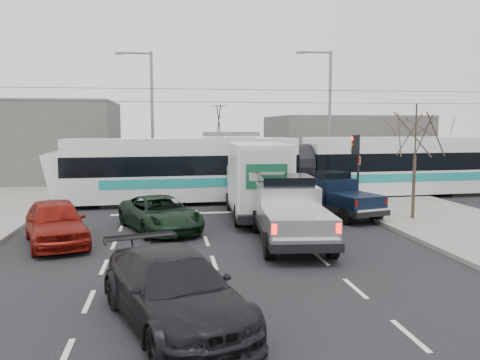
{
  "coord_description": "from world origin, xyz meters",
  "views": [
    {
      "loc": [
        -3.1,
        -18.23,
        4.21
      ],
      "look_at": [
        0.12,
        3.96,
        1.8
      ],
      "focal_mm": 38.0,
      "sensor_mm": 36.0,
      "label": 1
    }
  ],
  "objects": [
    {
      "name": "tram",
      "position": [
        4.36,
        9.67,
        1.87
      ],
      "size": [
        25.91,
        4.54,
        5.26
      ],
      "rotation": [
        0.0,
        0.0,
        0.08
      ],
      "color": "white",
      "rests_on": "ground"
    },
    {
      "name": "rails",
      "position": [
        0.0,
        10.0,
        0.01
      ],
      "size": [
        60.0,
        1.6,
        0.03
      ],
      "primitive_type": "cube",
      "color": "#33302D",
      "rests_on": "ground"
    },
    {
      "name": "green_car",
      "position": [
        -3.39,
        2.11,
        0.69
      ],
      "size": [
        3.82,
        5.45,
        1.38
      ],
      "primitive_type": "imported",
      "rotation": [
        0.0,
        0.0,
        0.34
      ],
      "color": "black",
      "rests_on": "ground"
    },
    {
      "name": "street_lamp_far",
      "position": [
        -4.19,
        16.0,
        5.11
      ],
      "size": [
        2.38,
        0.25,
        9.0
      ],
      "color": "slate",
      "rests_on": "ground"
    },
    {
      "name": "bare_tree",
      "position": [
        7.6,
        2.5,
        3.79
      ],
      "size": [
        2.4,
        2.4,
        5.0
      ],
      "color": "#47382B",
      "rests_on": "ground"
    },
    {
      "name": "traffic_signal",
      "position": [
        6.47,
        6.5,
        2.74
      ],
      "size": [
        0.44,
        0.44,
        3.6
      ],
      "color": "black",
      "rests_on": "ground"
    },
    {
      "name": "catenary",
      "position": [
        0.0,
        10.0,
        3.88
      ],
      "size": [
        60.0,
        0.2,
        7.0
      ],
      "color": "black",
      "rests_on": "ground"
    },
    {
      "name": "dark_car",
      "position": [
        -2.99,
        -7.75,
        0.77
      ],
      "size": [
        3.73,
        5.69,
        1.53
      ],
      "primitive_type": "imported",
      "rotation": [
        0.0,
        0.0,
        0.33
      ],
      "color": "black",
      "rests_on": "ground"
    },
    {
      "name": "red_car",
      "position": [
        -7.03,
        0.24,
        0.81
      ],
      "size": [
        3.23,
        5.08,
        1.61
      ],
      "primitive_type": "imported",
      "rotation": [
        0.0,
        0.0,
        0.3
      ],
      "color": "maroon",
      "rests_on": "ground"
    },
    {
      "name": "building_left",
      "position": [
        -14.0,
        22.0,
        3.0
      ],
      "size": [
        14.0,
        10.0,
        6.0
      ],
      "primitive_type": "cube",
      "color": "slate",
      "rests_on": "ground"
    },
    {
      "name": "silver_pickup",
      "position": [
        1.26,
        -0.47,
        1.16
      ],
      "size": [
        2.73,
        6.6,
        2.34
      ],
      "rotation": [
        0.0,
        0.0,
        -0.08
      ],
      "color": "black",
      "rests_on": "ground"
    },
    {
      "name": "navy_pickup",
      "position": [
        4.69,
        4.24,
        1.0
      ],
      "size": [
        3.01,
        5.12,
        2.04
      ],
      "rotation": [
        0.0,
        0.0,
        0.28
      ],
      "color": "black",
      "rests_on": "ground"
    },
    {
      "name": "box_truck",
      "position": [
        0.93,
        4.23,
        1.7
      ],
      "size": [
        2.66,
        6.96,
        3.43
      ],
      "rotation": [
        0.0,
        0.0,
        -0.05
      ],
      "color": "black",
      "rests_on": "ground"
    },
    {
      "name": "sidewalk_right",
      "position": [
        9.0,
        0.0,
        0.07
      ],
      "size": [
        6.0,
        60.0,
        0.15
      ],
      "primitive_type": "cube",
      "color": "gray",
      "rests_on": "ground"
    },
    {
      "name": "ground",
      "position": [
        0.0,
        0.0,
        0.0
      ],
      "size": [
        120.0,
        120.0,
        0.0
      ],
      "primitive_type": "plane",
      "color": "black",
      "rests_on": "ground"
    },
    {
      "name": "building_right",
      "position": [
        12.0,
        24.0,
        2.5
      ],
      "size": [
        12.0,
        10.0,
        5.0
      ],
      "primitive_type": "cube",
      "color": "slate",
      "rests_on": "ground"
    },
    {
      "name": "street_lamp_near",
      "position": [
        7.31,
        14.0,
        5.11
      ],
      "size": [
        2.38,
        0.25,
        9.0
      ],
      "color": "slate",
      "rests_on": "ground"
    }
  ]
}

